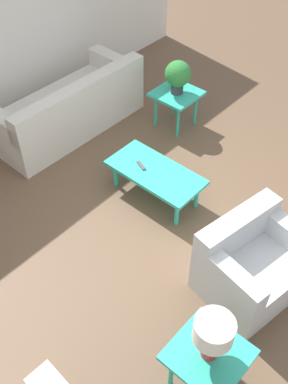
{
  "coord_description": "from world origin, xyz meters",
  "views": [
    {
      "loc": [
        -1.93,
        2.58,
        3.8
      ],
      "look_at": [
        0.23,
        0.14,
        0.55
      ],
      "focal_mm": 42.0,
      "sensor_mm": 36.0,
      "label": 1
    }
  ],
  "objects_px": {
    "potted_plant": "(178,75)",
    "armchair": "(251,264)",
    "sofa": "(69,109)",
    "coffee_table": "(155,174)",
    "side_table_plant": "(176,97)",
    "side_table_lamp": "(208,358)",
    "table_lamp": "(213,334)"
  },
  "relations": [
    {
      "from": "potted_plant",
      "to": "armchair",
      "type": "bearing_deg",
      "value": 143.87
    },
    {
      "from": "sofa",
      "to": "armchair",
      "type": "xyz_separation_m",
      "value": [
        -3.22,
        0.57,
        0.01
      ]
    },
    {
      "from": "coffee_table",
      "to": "side_table_plant",
      "type": "bearing_deg",
      "value": -60.76
    },
    {
      "from": "sofa",
      "to": "side_table_lamp",
      "type": "bearing_deg",
      "value": 65.23
    },
    {
      "from": "sofa",
      "to": "side_table_plant",
      "type": "xyz_separation_m",
      "value": [
        -1.03,
        -1.02,
        0.14
      ]
    },
    {
      "from": "side_table_plant",
      "to": "table_lamp",
      "type": "bearing_deg",
      "value": 132.43
    },
    {
      "from": "armchair",
      "to": "side_table_plant",
      "type": "xyz_separation_m",
      "value": [
        2.19,
        -1.6,
        0.13
      ]
    },
    {
      "from": "armchair",
      "to": "sofa",
      "type": "bearing_deg",
      "value": 90.46
    },
    {
      "from": "coffee_table",
      "to": "side_table_plant",
      "type": "distance_m",
      "value": 1.45
    },
    {
      "from": "side_table_plant",
      "to": "coffee_table",
      "type": "bearing_deg",
      "value": 119.24
    },
    {
      "from": "armchair",
      "to": "side_table_lamp",
      "type": "relative_size",
      "value": 1.88
    },
    {
      "from": "side_table_plant",
      "to": "potted_plant",
      "type": "bearing_deg",
      "value": 135.0
    },
    {
      "from": "coffee_table",
      "to": "armchair",
      "type": "bearing_deg",
      "value": 167.23
    },
    {
      "from": "sofa",
      "to": "side_table_plant",
      "type": "height_order",
      "value": "sofa"
    },
    {
      "from": "potted_plant",
      "to": "side_table_plant",
      "type": "bearing_deg",
      "value": -45.0
    },
    {
      "from": "sofa",
      "to": "table_lamp",
      "type": "bearing_deg",
      "value": 65.23
    },
    {
      "from": "sofa",
      "to": "coffee_table",
      "type": "relative_size",
      "value": 1.9
    },
    {
      "from": "sofa",
      "to": "potted_plant",
      "type": "distance_m",
      "value": 1.53
    },
    {
      "from": "potted_plant",
      "to": "side_table_lamp",
      "type": "bearing_deg",
      "value": 132.43
    },
    {
      "from": "coffee_table",
      "to": "side_table_lamp",
      "type": "height_order",
      "value": "side_table_lamp"
    },
    {
      "from": "sofa",
      "to": "coffee_table",
      "type": "height_order",
      "value": "sofa"
    },
    {
      "from": "coffee_table",
      "to": "potted_plant",
      "type": "height_order",
      "value": "potted_plant"
    },
    {
      "from": "sofa",
      "to": "side_table_lamp",
      "type": "xyz_separation_m",
      "value": [
        -3.48,
        1.65,
        0.14
      ]
    },
    {
      "from": "coffee_table",
      "to": "table_lamp",
      "type": "relative_size",
      "value": 2.47
    },
    {
      "from": "sofa",
      "to": "armchair",
      "type": "relative_size",
      "value": 1.99
    },
    {
      "from": "sofa",
      "to": "table_lamp",
      "type": "relative_size",
      "value": 4.69
    },
    {
      "from": "coffee_table",
      "to": "potted_plant",
      "type": "distance_m",
      "value": 1.51
    },
    {
      "from": "coffee_table",
      "to": "table_lamp",
      "type": "xyz_separation_m",
      "value": [
        -1.74,
        1.41,
        0.49
      ]
    },
    {
      "from": "armchair",
      "to": "side_table_lamp",
      "type": "height_order",
      "value": "armchair"
    },
    {
      "from": "sofa",
      "to": "side_table_lamp",
      "type": "height_order",
      "value": "sofa"
    },
    {
      "from": "sofa",
      "to": "potted_plant",
      "type": "relative_size",
      "value": 4.74
    },
    {
      "from": "side_table_plant",
      "to": "sofa",
      "type": "bearing_deg",
      "value": 44.69
    }
  ]
}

